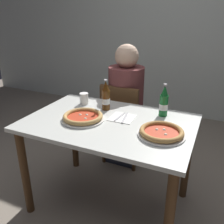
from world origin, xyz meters
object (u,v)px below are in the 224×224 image
at_px(diner_seated, 126,109).
at_px(chair_behind_table, 123,120).
at_px(beer_bottle_left, 106,97).
at_px(beer_bottle_center, 164,103).
at_px(dining_table_main, 109,135).
at_px(napkin_with_cutlery, 122,118).
at_px(pizza_marinara_far, 161,132).
at_px(pizza_margherita_near, 83,117).
at_px(paper_cup, 84,99).

bearing_deg(diner_seated, chair_behind_table, -93.29).
height_order(beer_bottle_left, beer_bottle_center, same).
height_order(dining_table_main, napkin_with_cutlery, napkin_with_cutlery).
xyz_separation_m(chair_behind_table, diner_seated, (0.00, 0.05, 0.10)).
relative_size(diner_seated, beer_bottle_center, 4.89).
distance_m(dining_table_main, napkin_with_cutlery, 0.16).
xyz_separation_m(pizza_marinara_far, beer_bottle_center, (-0.07, 0.32, 0.08)).
bearing_deg(pizza_margherita_near, paper_cup, 118.91).
bearing_deg(dining_table_main, napkin_with_cutlery, 52.19).
bearing_deg(beer_bottle_center, chair_behind_table, 142.48).
bearing_deg(beer_bottle_left, diner_seated, 91.50).
height_order(diner_seated, paper_cup, diner_seated).
distance_m(chair_behind_table, pizza_margherita_near, 0.73).
bearing_deg(pizza_marinara_far, beer_bottle_center, 102.06).
xyz_separation_m(diner_seated, paper_cup, (-0.21, -0.43, 0.21)).
bearing_deg(dining_table_main, chair_behind_table, 102.25).
bearing_deg(beer_bottle_center, diner_seated, 138.56).
height_order(chair_behind_table, paper_cup, chair_behind_table).
xyz_separation_m(pizza_marinara_far, paper_cup, (-0.74, 0.29, 0.03)).
height_order(diner_seated, beer_bottle_left, diner_seated).
height_order(chair_behind_table, beer_bottle_left, beer_bottle_left).
bearing_deg(chair_behind_table, diner_seated, -90.93).
bearing_deg(beer_bottle_left, beer_bottle_center, 8.45).
bearing_deg(paper_cup, pizza_margherita_near, -61.09).
height_order(dining_table_main, diner_seated, diner_seated).
bearing_deg(napkin_with_cutlery, dining_table_main, -127.81).
xyz_separation_m(dining_table_main, beer_bottle_left, (-0.12, 0.19, 0.22)).
distance_m(beer_bottle_left, napkin_with_cutlery, 0.23).
height_order(pizza_marinara_far, paper_cup, paper_cup).
relative_size(chair_behind_table, napkin_with_cutlery, 4.48).
bearing_deg(diner_seated, napkin_with_cutlery, -70.99).
height_order(pizza_marinara_far, napkin_with_cutlery, pizza_marinara_far).
bearing_deg(beer_bottle_center, pizza_margherita_near, -148.06).
xyz_separation_m(chair_behind_table, napkin_with_cutlery, (0.20, -0.52, 0.27)).
xyz_separation_m(dining_table_main, diner_seated, (-0.13, 0.66, -0.05)).
distance_m(chair_behind_table, diner_seated, 0.11).
xyz_separation_m(diner_seated, beer_bottle_left, (0.01, -0.47, 0.27)).
xyz_separation_m(pizza_marinara_far, napkin_with_cutlery, (-0.33, 0.15, -0.02)).
xyz_separation_m(chair_behind_table, beer_bottle_center, (0.46, -0.35, 0.37)).
xyz_separation_m(napkin_with_cutlery, paper_cup, (-0.41, 0.14, 0.04)).
relative_size(dining_table_main, chair_behind_table, 1.41).
relative_size(pizza_margherita_near, pizza_marinara_far, 1.03).
bearing_deg(paper_cup, chair_behind_table, 61.46).
bearing_deg(chair_behind_table, napkin_with_cutlery, 113.32).
height_order(pizza_marinara_far, beer_bottle_center, beer_bottle_center).
height_order(dining_table_main, pizza_margherita_near, pizza_margherita_near).
bearing_deg(dining_table_main, diner_seated, 101.10).
xyz_separation_m(beer_bottle_left, beer_bottle_center, (0.44, 0.07, 0.00)).
distance_m(pizza_marinara_far, beer_bottle_center, 0.34).
relative_size(dining_table_main, beer_bottle_center, 4.86).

